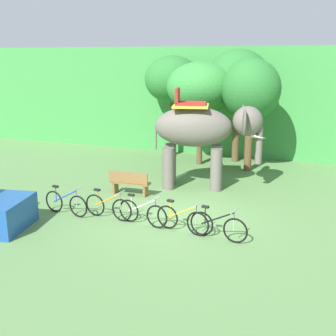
{
  "coord_description": "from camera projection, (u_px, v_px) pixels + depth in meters",
  "views": [
    {
      "loc": [
        4.14,
        -11.9,
        4.91
      ],
      "look_at": [
        -0.78,
        1.0,
        1.3
      ],
      "focal_mm": 45.83,
      "sensor_mm": 36.0,
      "label": 1
    }
  ],
  "objects": [
    {
      "name": "elephant",
      "position": [
        202.0,
        131.0,
        16.03
      ],
      "size": [
        4.25,
        2.51,
        3.78
      ],
      "color": "#665E56",
      "rests_on": "ground"
    },
    {
      "name": "tree_center",
      "position": [
        201.0,
        87.0,
        19.23
      ],
      "size": [
        3.06,
        3.06,
        4.7
      ],
      "color": "brown",
      "rests_on": "ground"
    },
    {
      "name": "bike_black",
      "position": [
        218.0,
        226.0,
        11.78
      ],
      "size": [
        1.7,
        0.52,
        0.92
      ],
      "color": "black",
      "rests_on": "ground"
    },
    {
      "name": "bike_orange",
      "position": [
        108.0,
        207.0,
        13.3
      ],
      "size": [
        1.7,
        0.52,
        0.92
      ],
      "color": "black",
      "rests_on": "ground"
    },
    {
      "name": "tree_center_left",
      "position": [
        238.0,
        85.0,
        19.74
      ],
      "size": [
        3.11,
        3.11,
        5.25
      ],
      "color": "brown",
      "rests_on": "ground"
    },
    {
      "name": "tree_left",
      "position": [
        251.0,
        90.0,
        18.1
      ],
      "size": [
        2.5,
        2.5,
        4.85
      ],
      "color": "brown",
      "rests_on": "ground"
    },
    {
      "name": "bike_yellow",
      "position": [
        182.0,
        219.0,
        12.26
      ],
      "size": [
        1.69,
        0.53,
        0.92
      ],
      "color": "black",
      "rests_on": "ground"
    },
    {
      "name": "foliage_hedge",
      "position": [
        252.0,
        98.0,
        23.61
      ],
      "size": [
        36.0,
        6.0,
        5.38
      ],
      "primitive_type": "cube",
      "color": "#3D8E42",
      "rests_on": "ground"
    },
    {
      "name": "bike_blue",
      "position": [
        66.0,
        203.0,
        13.63
      ],
      "size": [
        1.7,
        0.52,
        0.92
      ],
      "color": "black",
      "rests_on": "ground"
    },
    {
      "name": "bike_white",
      "position": [
        142.0,
        213.0,
        12.79
      ],
      "size": [
        1.7,
        0.52,
        0.92
      ],
      "color": "black",
      "rests_on": "ground"
    },
    {
      "name": "ground_plane",
      "position": [
        180.0,
        218.0,
        13.43
      ],
      "size": [
        80.0,
        80.0,
        0.0
      ],
      "primitive_type": "plane",
      "color": "#567F47"
    },
    {
      "name": "tree_center_right",
      "position": [
        173.0,
        80.0,
        21.05
      ],
      "size": [
        2.75,
        2.75,
        4.96
      ],
      "color": "brown",
      "rests_on": "ground"
    },
    {
      "name": "wooden_bench",
      "position": [
        129.0,
        182.0,
        15.51
      ],
      "size": [
        1.51,
        0.47,
        0.89
      ],
      "color": "brown",
      "rests_on": "ground"
    }
  ]
}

